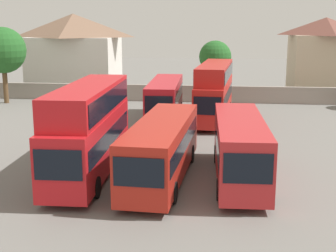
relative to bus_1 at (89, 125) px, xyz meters
The scene contains 11 objects.
ground 18.60m from the bus_1, 76.98° to the left, with size 140.00×140.00×0.00m, color slate.
depot_boundary_wall 26.24m from the bus_1, 80.90° to the left, with size 56.00×0.50×1.80m, color gray.
bus_1 is the anchor object (origin of this frame).
bus_2 4.31m from the bus_1, ahead, with size 3.21×11.38×3.32m.
bus_3 8.48m from the bus_1, ahead, with size 2.91×10.43×3.45m.
bus_4 15.71m from the bus_1, 81.13° to the left, with size 2.80×10.94×3.55m.
bus_5 17.62m from the bus_1, 67.63° to the left, with size 3.23×11.62×5.00m.
house_terrace_left 34.95m from the bus_1, 108.70° to the left, with size 11.00×8.13×9.51m.
house_terrace_centre 38.20m from the bus_1, 59.77° to the left, with size 7.95×8.02×9.04m.
tree_left_of_lot 27.84m from the bus_1, 124.49° to the left, with size 4.85×4.85×8.05m.
tree_behind_wall 29.12m from the bus_1, 77.10° to the left, with size 3.59×3.59×6.52m.
Camera 1 is at (3.30, -25.38, 8.67)m, focal length 50.97 mm.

